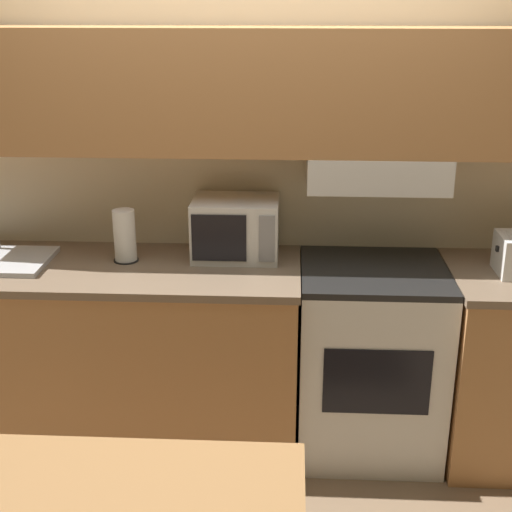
{
  "coord_description": "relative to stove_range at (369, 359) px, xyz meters",
  "views": [
    {
      "loc": [
        0.2,
        -3.4,
        2.12
      ],
      "look_at": [
        0.05,
        -0.58,
        1.09
      ],
      "focal_mm": 50.0,
      "sensor_mm": 36.0,
      "label": 1
    }
  ],
  "objects": [
    {
      "name": "wall_back",
      "position": [
        -0.57,
        0.25,
        1.0
      ],
      "size": [
        5.57,
        0.38,
        2.55
      ],
      "color": "beige",
      "rests_on": "ground_plane"
    },
    {
      "name": "lower_counter_main",
      "position": [
        -1.26,
        -0.02,
        0.0
      ],
      "size": [
        1.84,
        0.67,
        0.94
      ],
      "color": "#B27A47",
      "rests_on": "ground_plane"
    },
    {
      "name": "lower_counter_right_stub",
      "position": [
        0.68,
        -0.02,
        0.0
      ],
      "size": [
        0.67,
        0.67,
        0.94
      ],
      "color": "#B27A47",
      "rests_on": "ground_plane"
    },
    {
      "name": "ground_plane",
      "position": [
        -0.59,
        0.31,
        -0.47
      ],
      "size": [
        16.0,
        16.0,
        0.0
      ],
      "primitive_type": "plane",
      "color": "#7F664C"
    },
    {
      "name": "stove_range",
      "position": [
        0.0,
        0.0,
        0.0
      ],
      "size": [
        0.68,
        0.63,
        0.94
      ],
      "color": "silver",
      "rests_on": "ground_plane"
    },
    {
      "name": "microwave",
      "position": [
        -0.65,
        0.14,
        0.61
      ],
      "size": [
        0.41,
        0.31,
        0.28
      ],
      "color": "silver",
      "rests_on": "lower_counter_main"
    },
    {
      "name": "paper_towel_roll",
      "position": [
        -1.17,
        0.05,
        0.59
      ],
      "size": [
        0.12,
        0.12,
        0.25
      ],
      "color": "black",
      "rests_on": "lower_counter_main"
    }
  ]
}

